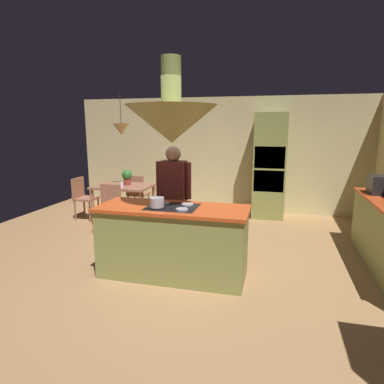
{
  "coord_description": "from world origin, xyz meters",
  "views": [
    {
      "loc": [
        1.26,
        -4.09,
        1.93
      ],
      "look_at": [
        0.1,
        0.4,
        1.0
      ],
      "focal_mm": 31.19,
      "sensor_mm": 36.0,
      "label": 1
    }
  ],
  "objects_px": {
    "oven_tower": "(270,166)",
    "dining_table": "(124,190)",
    "cooking_pot_on_cooktop": "(157,202)",
    "chair_facing_island": "(108,205)",
    "potted_plant_on_table": "(127,177)",
    "kitchen_island": "(173,241)",
    "person_at_island": "(174,194)",
    "chair_at_corner": "(83,195)",
    "cup_on_table": "(122,185)",
    "chair_by_back_wall": "(137,192)"
  },
  "relations": [
    {
      "from": "oven_tower",
      "to": "cooking_pot_on_cooktop",
      "type": "bearing_deg",
      "value": -110.48
    },
    {
      "from": "chair_facing_island",
      "to": "kitchen_island",
      "type": "bearing_deg",
      "value": -40.66
    },
    {
      "from": "potted_plant_on_table",
      "to": "chair_at_corner",
      "type": "bearing_deg",
      "value": -176.66
    },
    {
      "from": "oven_tower",
      "to": "person_at_island",
      "type": "bearing_deg",
      "value": -116.46
    },
    {
      "from": "kitchen_island",
      "to": "dining_table",
      "type": "bearing_deg",
      "value": 128.99
    },
    {
      "from": "oven_tower",
      "to": "chair_at_corner",
      "type": "bearing_deg",
      "value": -162.98
    },
    {
      "from": "dining_table",
      "to": "chair_facing_island",
      "type": "bearing_deg",
      "value": -90.0
    },
    {
      "from": "oven_tower",
      "to": "chair_facing_island",
      "type": "bearing_deg",
      "value": -147.51
    },
    {
      "from": "chair_at_corner",
      "to": "cup_on_table",
      "type": "height_order",
      "value": "chair_at_corner"
    },
    {
      "from": "cooking_pot_on_cooktop",
      "to": "potted_plant_on_table",
      "type": "bearing_deg",
      "value": 122.94
    },
    {
      "from": "chair_at_corner",
      "to": "cooking_pot_on_cooktop",
      "type": "distance_m",
      "value": 3.37
    },
    {
      "from": "cooking_pot_on_cooktop",
      "to": "person_at_island",
      "type": "bearing_deg",
      "value": 92.21
    },
    {
      "from": "person_at_island",
      "to": "kitchen_island",
      "type": "bearing_deg",
      "value": -73.73
    },
    {
      "from": "kitchen_island",
      "to": "dining_table",
      "type": "distance_m",
      "value": 2.71
    },
    {
      "from": "oven_tower",
      "to": "chair_at_corner",
      "type": "relative_size",
      "value": 2.51
    },
    {
      "from": "potted_plant_on_table",
      "to": "cup_on_table",
      "type": "height_order",
      "value": "potted_plant_on_table"
    },
    {
      "from": "cooking_pot_on_cooktop",
      "to": "chair_at_corner",
      "type": "bearing_deg",
      "value": 137.97
    },
    {
      "from": "oven_tower",
      "to": "chair_by_back_wall",
      "type": "relative_size",
      "value": 2.51
    },
    {
      "from": "kitchen_island",
      "to": "chair_at_corner",
      "type": "distance_m",
      "value": 3.37
    },
    {
      "from": "kitchen_island",
      "to": "potted_plant_on_table",
      "type": "height_order",
      "value": "potted_plant_on_table"
    },
    {
      "from": "chair_facing_island",
      "to": "cup_on_table",
      "type": "xyz_separation_m",
      "value": [
        0.06,
        0.43,
        0.3
      ]
    },
    {
      "from": "oven_tower",
      "to": "chair_facing_island",
      "type": "distance_m",
      "value": 3.37
    },
    {
      "from": "dining_table",
      "to": "potted_plant_on_table",
      "type": "relative_size",
      "value": 3.7
    },
    {
      "from": "potted_plant_on_table",
      "to": "cooking_pot_on_cooktop",
      "type": "height_order",
      "value": "same"
    },
    {
      "from": "chair_facing_island",
      "to": "chair_at_corner",
      "type": "distance_m",
      "value": 1.13
    },
    {
      "from": "person_at_island",
      "to": "cooking_pot_on_cooktop",
      "type": "distance_m",
      "value": 0.78
    },
    {
      "from": "oven_tower",
      "to": "dining_table",
      "type": "xyz_separation_m",
      "value": [
        -2.8,
        -1.14,
        -0.44
      ]
    },
    {
      "from": "cup_on_table",
      "to": "kitchen_island",
      "type": "bearing_deg",
      "value": -49.11
    },
    {
      "from": "kitchen_island",
      "to": "potted_plant_on_table",
      "type": "distance_m",
      "value": 2.75
    },
    {
      "from": "dining_table",
      "to": "chair_at_corner",
      "type": "relative_size",
      "value": 1.28
    },
    {
      "from": "oven_tower",
      "to": "dining_table",
      "type": "relative_size",
      "value": 1.97
    },
    {
      "from": "chair_by_back_wall",
      "to": "potted_plant_on_table",
      "type": "distance_m",
      "value": 0.72
    },
    {
      "from": "cooking_pot_on_cooktop",
      "to": "oven_tower",
      "type": "bearing_deg",
      "value": 69.52
    },
    {
      "from": "person_at_island",
      "to": "potted_plant_on_table",
      "type": "bearing_deg",
      "value": 133.95
    },
    {
      "from": "person_at_island",
      "to": "cup_on_table",
      "type": "distance_m",
      "value": 1.91
    },
    {
      "from": "chair_by_back_wall",
      "to": "chair_at_corner",
      "type": "height_order",
      "value": "same"
    },
    {
      "from": "potted_plant_on_table",
      "to": "chair_facing_island",
      "type": "bearing_deg",
      "value": -94.74
    },
    {
      "from": "chair_by_back_wall",
      "to": "cup_on_table",
      "type": "xyz_separation_m",
      "value": [
        0.06,
        -0.85,
        0.3
      ]
    },
    {
      "from": "dining_table",
      "to": "kitchen_island",
      "type": "bearing_deg",
      "value": -51.01
    },
    {
      "from": "kitchen_island",
      "to": "person_at_island",
      "type": "relative_size",
      "value": 1.17
    },
    {
      "from": "potted_plant_on_table",
      "to": "cup_on_table",
      "type": "bearing_deg",
      "value": -88.95
    },
    {
      "from": "cup_on_table",
      "to": "oven_tower",
      "type": "bearing_deg",
      "value": 26.3
    },
    {
      "from": "person_at_island",
      "to": "cooking_pot_on_cooktop",
      "type": "xyz_separation_m",
      "value": [
        0.03,
        -0.78,
        0.06
      ]
    },
    {
      "from": "person_at_island",
      "to": "cup_on_table",
      "type": "relative_size",
      "value": 18.21
    },
    {
      "from": "chair_facing_island",
      "to": "potted_plant_on_table",
      "type": "distance_m",
      "value": 0.82
    },
    {
      "from": "chair_facing_island",
      "to": "chair_by_back_wall",
      "type": "height_order",
      "value": "same"
    },
    {
      "from": "kitchen_island",
      "to": "cooking_pot_on_cooktop",
      "type": "xyz_separation_m",
      "value": [
        -0.16,
        -0.13,
        0.54
      ]
    },
    {
      "from": "cooking_pot_on_cooktop",
      "to": "chair_facing_island",
      "type": "bearing_deg",
      "value": 134.09
    },
    {
      "from": "chair_by_back_wall",
      "to": "cooking_pot_on_cooktop",
      "type": "xyz_separation_m",
      "value": [
        1.54,
        -2.87,
        0.5
      ]
    },
    {
      "from": "potted_plant_on_table",
      "to": "cup_on_table",
      "type": "xyz_separation_m",
      "value": [
        0.0,
        -0.27,
        -0.12
      ]
    }
  ]
}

